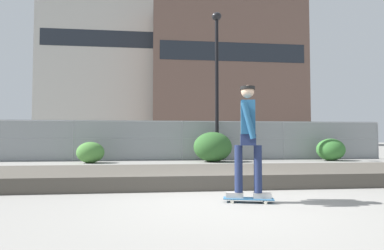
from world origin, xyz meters
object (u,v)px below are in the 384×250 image
(skateboard, at_px, (248,199))
(street_lamp, at_px, (217,68))
(shrub_left, at_px, (90,152))
(shrub_right, at_px, (331,150))
(skater, at_px, (248,133))
(parked_car_near, at_px, (119,142))
(shrub_center, at_px, (213,147))

(skateboard, relative_size, street_lamp, 0.12)
(street_lamp, xyz_separation_m, shrub_left, (-5.46, -0.55, -3.81))
(street_lamp, bearing_deg, shrub_right, -4.06)
(shrub_right, bearing_deg, skater, -127.09)
(skater, relative_size, street_lamp, 0.27)
(shrub_left, xyz_separation_m, shrub_right, (10.69, 0.18, 0.07))
(skateboard, bearing_deg, street_lamp, 82.24)
(skateboard, bearing_deg, shrub_right, 52.91)
(street_lamp, height_order, parked_car_near, street_lamp)
(street_lamp, distance_m, shrub_left, 6.67)
(street_lamp, bearing_deg, shrub_left, -174.22)
(shrub_right, bearing_deg, street_lamp, 175.94)
(skateboard, height_order, parked_car_near, parked_car_near)
(skater, bearing_deg, street_lamp, 82.24)
(shrub_left, bearing_deg, street_lamp, 5.78)
(skateboard, distance_m, skater, 1.06)
(skater, xyz_separation_m, street_lamp, (1.21, 8.90, 3.12))
(street_lamp, distance_m, shrub_right, 6.44)
(shrub_right, bearing_deg, shrub_left, -179.03)
(shrub_center, xyz_separation_m, shrub_right, (5.52, 0.12, -0.14))
(skater, height_order, street_lamp, street_lamp)
(shrub_left, distance_m, shrub_right, 10.69)
(parked_car_near, distance_m, shrub_center, 6.30)
(street_lamp, xyz_separation_m, shrub_center, (-0.29, -0.49, -3.59))
(shrub_left, bearing_deg, skater, -63.05)
(skateboard, distance_m, shrub_right, 10.70)
(skateboard, relative_size, shrub_left, 0.73)
(street_lamp, bearing_deg, shrub_center, -120.40)
(street_lamp, xyz_separation_m, shrub_right, (5.23, -0.37, -3.74))
(street_lamp, bearing_deg, skateboard, -97.76)
(skateboard, height_order, skater, skater)
(parked_car_near, bearing_deg, skateboard, -74.21)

